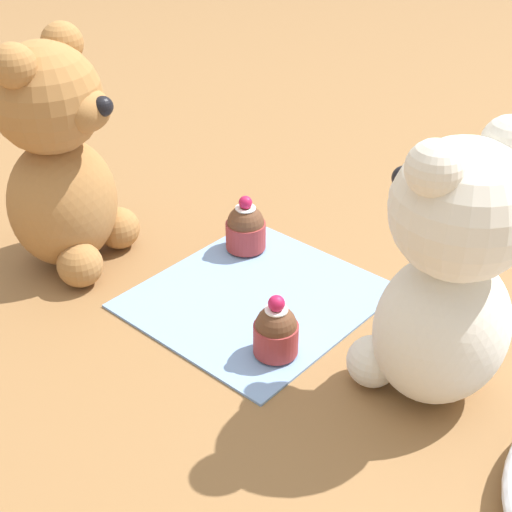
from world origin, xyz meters
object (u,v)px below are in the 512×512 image
Objects in this scene: teddy_bear_tan at (59,160)px; cupcake_near_tan_bear at (246,228)px; teddy_bear_cream at (448,275)px; cupcake_near_cream_bear at (276,331)px.

cupcake_near_tan_bear is (-0.15, 0.14, -0.10)m from teddy_bear_tan.
teddy_bear_cream is at bearing -100.12° from teddy_bear_tan.
teddy_bear_cream is at bearing 114.65° from cupcake_near_cream_bear.
cupcake_near_tan_bear is (-0.06, -0.29, -0.09)m from teddy_bear_cream.
cupcake_near_cream_bear is 0.20m from cupcake_near_tan_bear.
cupcake_near_cream_bear is at bearing -51.11° from teddy_bear_cream.
cupcake_near_cream_bear is 0.96× the size of cupcake_near_tan_bear.
teddy_bear_tan is at bearing -43.82° from cupcake_near_tan_bear.
teddy_bear_tan is 0.23m from cupcake_near_tan_bear.
cupcake_near_cream_bear is (-0.02, 0.30, -0.10)m from teddy_bear_tan.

